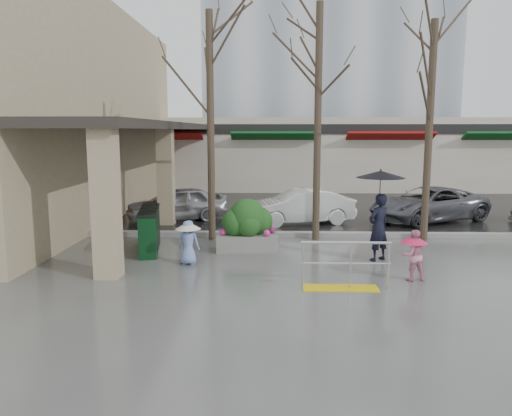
{
  "coord_description": "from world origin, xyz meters",
  "views": [
    {
      "loc": [
        -0.21,
        -11.49,
        3.34
      ],
      "look_at": [
        -0.58,
        1.54,
        1.3
      ],
      "focal_mm": 35.0,
      "sensor_mm": 36.0,
      "label": 1
    }
  ],
  "objects_px": {
    "tree_midwest": "(319,65)",
    "child_pink": "(413,252)",
    "child_blue": "(188,238)",
    "car_a": "(177,204)",
    "woman": "(379,207)",
    "planter": "(247,226)",
    "tree_west": "(210,70)",
    "tree_mideast": "(432,77)",
    "car_c": "(428,204)",
    "handrail": "(344,271)",
    "news_boxes": "(150,230)",
    "car_b": "(300,206)"
  },
  "relations": [
    {
      "from": "child_blue",
      "to": "planter",
      "type": "bearing_deg",
      "value": -123.78
    },
    {
      "from": "tree_midwest",
      "to": "planter",
      "type": "height_order",
      "value": "tree_midwest"
    },
    {
      "from": "handrail",
      "to": "tree_midwest",
      "type": "distance_m",
      "value": 6.83
    },
    {
      "from": "planter",
      "to": "car_b",
      "type": "height_order",
      "value": "planter"
    },
    {
      "from": "tree_mideast",
      "to": "child_blue",
      "type": "xyz_separation_m",
      "value": [
        -6.75,
        -2.95,
        -4.19
      ]
    },
    {
      "from": "handrail",
      "to": "car_a",
      "type": "xyz_separation_m",
      "value": [
        -5.04,
        7.98,
        0.25
      ]
    },
    {
      "from": "news_boxes",
      "to": "car_b",
      "type": "xyz_separation_m",
      "value": [
        4.44,
        4.2,
        0.03
      ]
    },
    {
      "from": "handrail",
      "to": "tree_mideast",
      "type": "distance_m",
      "value": 7.28
    },
    {
      "from": "handrail",
      "to": "child_pink",
      "type": "distance_m",
      "value": 1.79
    },
    {
      "from": "woman",
      "to": "news_boxes",
      "type": "relative_size",
      "value": 1.08
    },
    {
      "from": "handrail",
      "to": "tree_west",
      "type": "relative_size",
      "value": 0.28
    },
    {
      "from": "child_blue",
      "to": "car_a",
      "type": "distance_m",
      "value": 6.29
    },
    {
      "from": "child_pink",
      "to": "car_b",
      "type": "bearing_deg",
      "value": -79.97
    },
    {
      "from": "tree_mideast",
      "to": "news_boxes",
      "type": "bearing_deg",
      "value": -168.97
    },
    {
      "from": "child_blue",
      "to": "car_a",
      "type": "height_order",
      "value": "car_a"
    },
    {
      "from": "tree_midwest",
      "to": "child_blue",
      "type": "xyz_separation_m",
      "value": [
        -3.45,
        -2.95,
        -4.56
      ]
    },
    {
      "from": "tree_midwest",
      "to": "tree_west",
      "type": "bearing_deg",
      "value": -180.0
    },
    {
      "from": "tree_mideast",
      "to": "car_c",
      "type": "height_order",
      "value": "tree_mideast"
    },
    {
      "from": "car_c",
      "to": "tree_mideast",
      "type": "bearing_deg",
      "value": -44.9
    },
    {
      "from": "planter",
      "to": "news_boxes",
      "type": "distance_m",
      "value": 2.72
    },
    {
      "from": "tree_mideast",
      "to": "car_b",
      "type": "relative_size",
      "value": 1.7
    },
    {
      "from": "woman",
      "to": "child_pink",
      "type": "height_order",
      "value": "woman"
    },
    {
      "from": "handrail",
      "to": "child_blue",
      "type": "relative_size",
      "value": 1.69
    },
    {
      "from": "child_pink",
      "to": "car_a",
      "type": "height_order",
      "value": "car_a"
    },
    {
      "from": "child_blue",
      "to": "tree_west",
      "type": "bearing_deg",
      "value": -85.64
    },
    {
      "from": "handrail",
      "to": "news_boxes",
      "type": "distance_m",
      "value": 5.89
    },
    {
      "from": "handrail",
      "to": "child_pink",
      "type": "xyz_separation_m",
      "value": [
        1.64,
        0.66,
        0.27
      ]
    },
    {
      "from": "tree_mideast",
      "to": "car_a",
      "type": "distance_m",
      "value": 9.74
    },
    {
      "from": "handrail",
      "to": "car_c",
      "type": "xyz_separation_m",
      "value": [
        4.28,
        8.11,
        0.25
      ]
    },
    {
      "from": "planter",
      "to": "car_c",
      "type": "xyz_separation_m",
      "value": [
        6.49,
        4.75,
        -0.07
      ]
    },
    {
      "from": "tree_mideast",
      "to": "car_c",
      "type": "relative_size",
      "value": 1.43
    },
    {
      "from": "handrail",
      "to": "news_boxes",
      "type": "relative_size",
      "value": 0.87
    },
    {
      "from": "tree_mideast",
      "to": "car_b",
      "type": "xyz_separation_m",
      "value": [
        -3.62,
        2.63,
        -4.23
      ]
    },
    {
      "from": "car_c",
      "to": "woman",
      "type": "bearing_deg",
      "value": -53.89
    },
    {
      "from": "tree_mideast",
      "to": "handrail",
      "type": "bearing_deg",
      "value": -123.19
    },
    {
      "from": "child_blue",
      "to": "car_a",
      "type": "bearing_deg",
      "value": -67.66
    },
    {
      "from": "woman",
      "to": "planter",
      "type": "relative_size",
      "value": 1.38
    },
    {
      "from": "child_pink",
      "to": "tree_midwest",
      "type": "bearing_deg",
      "value": -73.86
    },
    {
      "from": "tree_midwest",
      "to": "car_a",
      "type": "height_order",
      "value": "tree_midwest"
    },
    {
      "from": "tree_west",
      "to": "woman",
      "type": "xyz_separation_m",
      "value": [
        4.58,
        -2.43,
        -3.7
      ]
    },
    {
      "from": "news_boxes",
      "to": "car_c",
      "type": "distance_m",
      "value": 10.42
    },
    {
      "from": "tree_west",
      "to": "tree_mideast",
      "type": "bearing_deg",
      "value": 0.0
    },
    {
      "from": "tree_midwest",
      "to": "news_boxes",
      "type": "height_order",
      "value": "tree_midwest"
    },
    {
      "from": "child_blue",
      "to": "car_b",
      "type": "height_order",
      "value": "car_b"
    },
    {
      "from": "tree_midwest",
      "to": "child_pink",
      "type": "bearing_deg",
      "value": -66.49
    },
    {
      "from": "tree_west",
      "to": "child_pink",
      "type": "distance_m",
      "value": 7.86
    },
    {
      "from": "handrail",
      "to": "child_pink",
      "type": "relative_size",
      "value": 1.66
    },
    {
      "from": "child_blue",
      "to": "car_c",
      "type": "distance_m",
      "value": 10.08
    },
    {
      "from": "handrail",
      "to": "planter",
      "type": "height_order",
      "value": "planter"
    },
    {
      "from": "tree_midwest",
      "to": "child_pink",
      "type": "relative_size",
      "value": 6.1
    }
  ]
}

